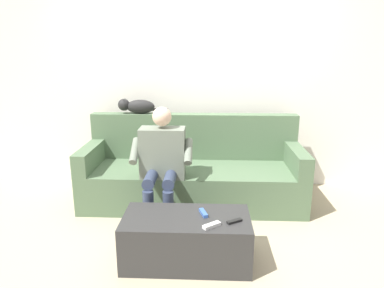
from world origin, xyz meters
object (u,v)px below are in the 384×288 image
remote_black (234,221)px  remote_blue (203,213)px  couch (193,174)px  person_solo_seated (162,158)px  remote_white (212,225)px  coffee_table (186,239)px  cat_on_backrest (136,106)px

remote_black → remote_blue: bearing=121.6°
remote_black → remote_blue: 0.26m
remote_blue → couch: bearing=-11.1°
person_solo_seated → remote_black: 1.06m
remote_black → remote_white: bearing=172.7°
remote_black → remote_white: remote_white is taller
person_solo_seated → remote_black: (-0.64, 0.82, -0.22)m
couch → coffee_table: 1.17m
cat_on_backrest → remote_blue: bearing=119.2°
remote_black → remote_blue: (0.23, -0.12, 0.00)m
couch → coffee_table: couch is taller
coffee_table → remote_blue: remote_blue is taller
remote_blue → person_solo_seated: bearing=12.6°
cat_on_backrest → remote_black: size_ratio=4.62×
person_solo_seated → coffee_table: bearing=110.5°
person_solo_seated → remote_black: person_solo_seated is taller
remote_black → remote_blue: size_ratio=0.92×
couch → remote_white: bearing=98.4°
person_solo_seated → remote_blue: (-0.41, 0.70, -0.22)m
remote_white → remote_blue: size_ratio=1.07×
coffee_table → remote_blue: bearing=-160.2°
coffee_table → cat_on_backrest: bearing=-65.8°
cat_on_backrest → remote_blue: cat_on_backrest is taller
couch → remote_black: bearing=106.3°
person_solo_seated → cat_on_backrest: person_solo_seated is taller
coffee_table → cat_on_backrest: 1.78m
couch → cat_on_backrest: size_ratio=4.11×
coffee_table → remote_white: bearing=142.5°
cat_on_backrest → remote_black: bearing=123.7°
remote_black → couch: bearing=75.2°
coffee_table → person_solo_seated: (0.28, -0.74, 0.42)m
couch → person_solo_seated: size_ratio=2.11×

